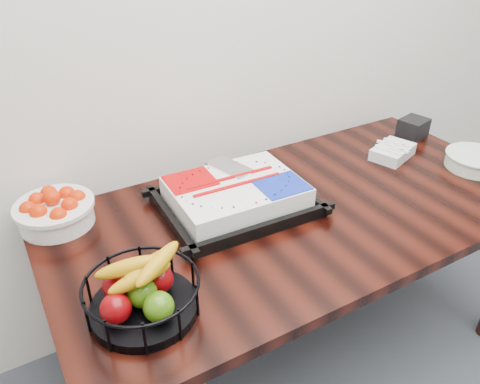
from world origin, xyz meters
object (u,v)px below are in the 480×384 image
cake_tray (236,196)px  plate_stack (475,161)px  table (301,226)px  napkin_box (413,128)px  tangerine_bowl (54,206)px  fruit_basket (142,293)px

cake_tray → plate_stack: (1.00, -0.23, -0.02)m
table → napkin_box: 0.84m
tangerine_bowl → fruit_basket: (0.11, -0.53, -0.00)m
cake_tray → table: bearing=-29.5°
cake_tray → tangerine_bowl: 0.61m
fruit_basket → cake_tray: bearing=34.8°
fruit_basket → tangerine_bowl: bearing=102.1°
plate_stack → fruit_basket: bearing=-176.5°
cake_tray → napkin_box: 1.02m
tangerine_bowl → plate_stack: bearing=-15.8°
table → cake_tray: 0.27m
cake_tray → napkin_box: size_ratio=4.27×
fruit_basket → plate_stack: bearing=3.5°
fruit_basket → napkin_box: (1.47, 0.43, -0.02)m
fruit_basket → table: bearing=16.8°
cake_tray → fruit_basket: size_ratio=1.73×
fruit_basket → plate_stack: (1.46, 0.09, -0.04)m
table → napkin_box: size_ratio=14.64×
fruit_basket → napkin_box: 1.53m
napkin_box → table: bearing=-163.9°
table → fruit_basket: fruit_basket is taller
plate_stack → tangerine_bowl: bearing=164.2°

